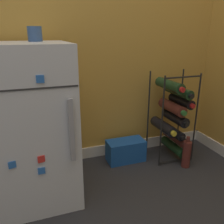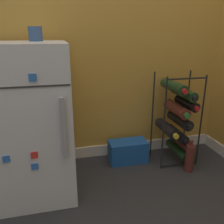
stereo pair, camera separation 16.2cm
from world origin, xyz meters
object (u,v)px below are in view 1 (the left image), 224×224
(fridge_top_cup, at_px, (35,34))
(mini_fridge, at_px, (33,124))
(wine_rack, at_px, (173,116))
(loose_bottle_floor, at_px, (186,154))
(soda_box, at_px, (126,151))

(fridge_top_cup, bearing_deg, mini_fridge, -128.49)
(mini_fridge, height_order, fridge_top_cup, fridge_top_cup)
(wine_rack, bearing_deg, mini_fridge, -173.64)
(fridge_top_cup, xyz_separation_m, loose_bottle_floor, (1.01, -0.15, -0.87))
(fridge_top_cup, bearing_deg, wine_rack, 1.95)
(loose_bottle_floor, bearing_deg, soda_box, 148.99)
(soda_box, relative_size, loose_bottle_floor, 1.20)
(mini_fridge, bearing_deg, wine_rack, 6.36)
(soda_box, height_order, fridge_top_cup, fridge_top_cup)
(loose_bottle_floor, bearing_deg, wine_rack, 96.53)
(soda_box, relative_size, fridge_top_cup, 3.59)
(soda_box, bearing_deg, loose_bottle_floor, -31.01)
(mini_fridge, xyz_separation_m, loose_bottle_floor, (1.08, -0.06, -0.36))
(wine_rack, height_order, soda_box, wine_rack)
(soda_box, distance_m, fridge_top_cup, 1.08)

